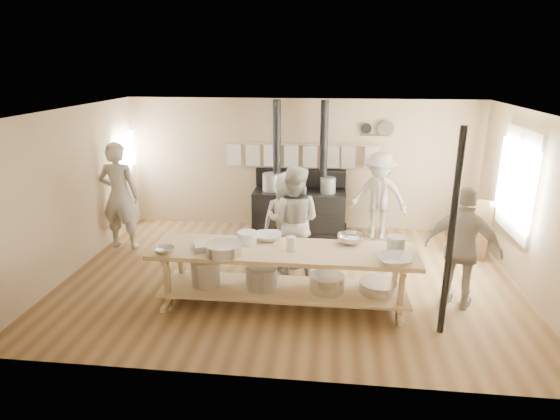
{
  "coord_description": "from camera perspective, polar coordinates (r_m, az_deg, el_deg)",
  "views": [
    {
      "loc": [
        0.61,
        -6.74,
        3.27
      ],
      "look_at": [
        -0.17,
        0.2,
        1.05
      ],
      "focal_mm": 30.0,
      "sensor_mm": 36.0,
      "label": 1
    }
  ],
  "objects": [
    {
      "name": "pitcher",
      "position": [
        6.26,
        1.35,
        -4.15
      ],
      "size": [
        0.14,
        0.14,
        0.2
      ],
      "primitive_type": "cylinder",
      "rotation": [
        0.0,
        0.0,
        0.07
      ],
      "color": "white",
      "rests_on": "prep_table"
    },
    {
      "name": "stove",
      "position": [
        9.29,
        2.33,
        0.38
      ],
      "size": [
        1.9,
        0.75,
        2.6
      ],
      "color": "black",
      "rests_on": "ground"
    },
    {
      "name": "deep_bowl_enamel",
      "position": [
        6.52,
        -4.04,
        -3.4
      ],
      "size": [
        0.35,
        0.35,
        0.17
      ],
      "primitive_type": "cylinder",
      "rotation": [
        0.0,
        0.0,
        0.32
      ],
      "color": "white",
      "rests_on": "prep_table"
    },
    {
      "name": "room_shell",
      "position": [
        6.96,
        1.22,
        3.92
      ],
      "size": [
        7.0,
        7.0,
        7.0
      ],
      "color": "tan",
      "rests_on": "ground"
    },
    {
      "name": "window_right",
      "position": [
        8.07,
        27.03,
        2.99
      ],
      "size": [
        0.09,
        1.5,
        1.65
      ],
      "color": "beige",
      "rests_on": "ground"
    },
    {
      "name": "chair",
      "position": [
        8.92,
        22.65,
        -3.36
      ],
      "size": [
        0.59,
        0.59,
        0.97
      ],
      "rotation": [
        0.0,
        0.0,
        -0.4
      ],
      "color": "#503B20",
      "rests_on": "ground"
    },
    {
      "name": "bowl_white_a",
      "position": [
        6.66,
        -1.46,
        -3.26
      ],
      "size": [
        0.43,
        0.43,
        0.09
      ],
      "primitive_type": "imported",
      "rotation": [
        0.0,
        0.0,
        0.16
      ],
      "color": "white",
      "rests_on": "prep_table"
    },
    {
      "name": "cook_center",
      "position": [
        7.59,
        0.86,
        -1.33
      ],
      "size": [
        0.84,
        0.6,
        1.61
      ],
      "primitive_type": "imported",
      "rotation": [
        0.0,
        0.0,
        3.25
      ],
      "color": "#A9A296",
      "rests_on": "ground"
    },
    {
      "name": "bowl_white_b",
      "position": [
        6.05,
        13.71,
        -5.95
      ],
      "size": [
        0.5,
        0.5,
        0.11
      ],
      "primitive_type": "imported",
      "rotation": [
        0.0,
        0.0,
        1.74
      ],
      "color": "white",
      "rests_on": "prep_table"
    },
    {
      "name": "bowl_steel_a",
      "position": [
        6.37,
        -13.95,
        -4.82
      ],
      "size": [
        0.37,
        0.37,
        0.09
      ],
      "primitive_type": "imported",
      "rotation": [
        0.0,
        0.0,
        0.47
      ],
      "color": "silver",
      "rests_on": "prep_table"
    },
    {
      "name": "bowl_steel_b",
      "position": [
        6.61,
        8.6,
        -3.53
      ],
      "size": [
        0.53,
        0.53,
        0.12
      ],
      "primitive_type": "imported",
      "rotation": [
        0.0,
        0.0,
        3.8
      ],
      "color": "silver",
      "rests_on": "prep_table"
    },
    {
      "name": "cook_by_window",
      "position": [
        9.06,
        11.95,
        1.68
      ],
      "size": [
        1.23,
        0.92,
        1.69
      ],
      "primitive_type": "imported",
      "rotation": [
        0.0,
        0.0,
        -0.31
      ],
      "color": "#A9A296",
      "rests_on": "ground"
    },
    {
      "name": "roasting_pan",
      "position": [
        6.4,
        -8.57,
        -4.35
      ],
      "size": [
        0.49,
        0.42,
        0.09
      ],
      "primitive_type": "cube",
      "rotation": [
        0.0,
        0.0,
        0.4
      ],
      "color": "#B2B2B7",
      "rests_on": "prep_table"
    },
    {
      "name": "ground",
      "position": [
        7.51,
        1.13,
        -8.2
      ],
      "size": [
        7.0,
        7.0,
        0.0
      ],
      "primitive_type": "plane",
      "color": "brown",
      "rests_on": "ground"
    },
    {
      "name": "prep_table",
      "position": [
        6.48,
        0.34,
        -7.49
      ],
      "size": [
        3.6,
        0.9,
        0.85
      ],
      "color": "tan",
      "rests_on": "ground"
    },
    {
      "name": "bucket_galv",
      "position": [
        6.38,
        13.92,
        -4.12
      ],
      "size": [
        0.32,
        0.32,
        0.22
      ],
      "primitive_type": "cylinder",
      "rotation": [
        0.0,
        0.0,
        0.43
      ],
      "color": "gray",
      "rests_on": "prep_table"
    },
    {
      "name": "towel_rail",
      "position": [
        9.32,
        2.58,
        6.96
      ],
      "size": [
        3.0,
        0.04,
        0.47
      ],
      "color": "tan",
      "rests_on": "ground"
    },
    {
      "name": "cook_far_left",
      "position": [
        8.86,
        -18.95,
        1.65
      ],
      "size": [
        0.72,
        0.48,
        1.96
      ],
      "primitive_type": "imported",
      "rotation": [
        0.0,
        0.0,
        3.12
      ],
      "color": "#A9A296",
      "rests_on": "ground"
    },
    {
      "name": "cook_right",
      "position": [
        6.8,
        21.4,
        -4.43
      ],
      "size": [
        1.09,
        0.8,
        1.72
      ],
      "primitive_type": "imported",
      "rotation": [
        0.0,
        0.0,
        2.72
      ],
      "color": "#A9A296",
      "rests_on": "ground"
    },
    {
      "name": "mixing_bowl_large",
      "position": [
        6.19,
        -6.91,
        -4.77
      ],
      "size": [
        0.54,
        0.54,
        0.15
      ],
      "primitive_type": "cylinder",
      "rotation": [
        0.0,
        0.0,
        -0.16
      ],
      "color": "silver",
      "rests_on": "prep_table"
    },
    {
      "name": "support_post",
      "position": [
        5.91,
        20.14,
        -2.97
      ],
      "size": [
        0.08,
        0.08,
        2.6
      ],
      "primitive_type": "cylinder",
      "color": "black",
      "rests_on": "ground"
    },
    {
      "name": "cook_left",
      "position": [
        7.33,
        1.67,
        -1.38
      ],
      "size": [
        0.95,
        0.79,
        1.77
      ],
      "primitive_type": "imported",
      "rotation": [
        0.0,
        0.0,
        2.99
      ],
      "color": "#A9A296",
      "rests_on": "ground"
    },
    {
      "name": "back_wall_shelf",
      "position": [
        9.3,
        11.8,
        9.41
      ],
      "size": [
        0.63,
        0.14,
        0.32
      ],
      "color": "tan",
      "rests_on": "ground"
    },
    {
      "name": "left_opening",
      "position": [
        9.78,
        -18.36,
        6.88
      ],
      "size": [
        0.0,
        0.9,
        0.9
      ],
      "color": "white",
      "rests_on": "ground"
    }
  ]
}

